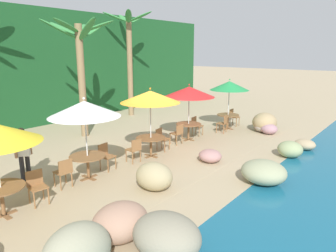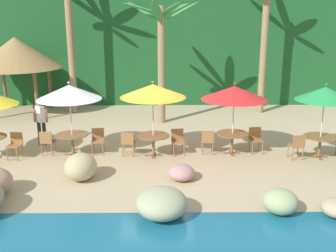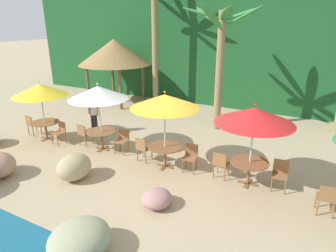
{
  "view_description": "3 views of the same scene",
  "coord_description": "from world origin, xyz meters",
  "px_view_note": "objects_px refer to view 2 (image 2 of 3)",
  "views": [
    {
      "loc": [
        -8.37,
        -7.4,
        3.85
      ],
      "look_at": [
        0.64,
        -0.16,
        1.06
      ],
      "focal_mm": 33.37,
      "sensor_mm": 36.0,
      "label": 1
    },
    {
      "loc": [
        0.25,
        -12.94,
        4.74
      ],
      "look_at": [
        0.38,
        0.28,
        0.99
      ],
      "focal_mm": 43.28,
      "sensor_mm": 36.0,
      "label": 2
    },
    {
      "loc": [
        4.11,
        -7.68,
        4.61
      ],
      "look_at": [
        -0.25,
        0.52,
        1.27
      ],
      "focal_mm": 31.63,
      "sensor_mm": 36.0,
      "label": 3
    }
  ],
  "objects_px": {
    "chair_white_inland": "(47,141)",
    "dining_table_green": "(320,140)",
    "dining_table_white": "(72,138)",
    "umbrella_white": "(69,92)",
    "chair_orange_seaward": "(178,140)",
    "dining_table_red": "(232,137)",
    "chair_white_seaward": "(98,139)",
    "umbrella_red": "(234,93)",
    "umbrella_orange": "(153,91)",
    "chair_orange_inland": "(128,142)",
    "umbrella_green": "(325,94)",
    "waiter_in_white": "(41,119)",
    "palm_tree_nearest": "(69,16)",
    "dining_table_orange": "(153,139)",
    "palm_tree_second": "(161,39)",
    "chair_green_inland": "(297,145)",
    "chair_red_inland": "(208,140)",
    "palapa_hut": "(16,53)",
    "palm_tree_third": "(265,30)",
    "chair_yellow_seaward": "(15,144)",
    "chair_red_seaward": "(256,138)"
  },
  "relations": [
    {
      "from": "umbrella_white",
      "to": "chair_white_seaward",
      "type": "distance_m",
      "value": 1.88
    },
    {
      "from": "dining_table_green",
      "to": "waiter_in_white",
      "type": "relative_size",
      "value": 0.65
    },
    {
      "from": "dining_table_orange",
      "to": "palm_tree_second",
      "type": "distance_m",
      "value": 5.29
    },
    {
      "from": "umbrella_red",
      "to": "waiter_in_white",
      "type": "height_order",
      "value": "umbrella_red"
    },
    {
      "from": "umbrella_green",
      "to": "waiter_in_white",
      "type": "bearing_deg",
      "value": 171.24
    },
    {
      "from": "palm_tree_nearest",
      "to": "palapa_hut",
      "type": "height_order",
      "value": "palm_tree_nearest"
    },
    {
      "from": "umbrella_green",
      "to": "palm_tree_second",
      "type": "distance_m",
      "value": 7.14
    },
    {
      "from": "umbrella_white",
      "to": "chair_white_seaward",
      "type": "bearing_deg",
      "value": 11.27
    },
    {
      "from": "dining_table_orange",
      "to": "chair_orange_inland",
      "type": "xyz_separation_m",
      "value": [
        -0.85,
        -0.0,
        -0.1
      ]
    },
    {
      "from": "umbrella_green",
      "to": "palm_tree_third",
      "type": "bearing_deg",
      "value": 94.71
    },
    {
      "from": "chair_yellow_seaward",
      "to": "waiter_in_white",
      "type": "bearing_deg",
      "value": 72.85
    },
    {
      "from": "umbrella_red",
      "to": "palm_tree_nearest",
      "type": "relative_size",
      "value": 0.38
    },
    {
      "from": "dining_table_red",
      "to": "palm_tree_second",
      "type": "bearing_deg",
      "value": 120.5
    },
    {
      "from": "dining_table_red",
      "to": "waiter_in_white",
      "type": "relative_size",
      "value": 0.65
    },
    {
      "from": "umbrella_white",
      "to": "chair_orange_inland",
      "type": "xyz_separation_m",
      "value": [
        1.9,
        -0.13,
        -1.68
      ]
    },
    {
      "from": "dining_table_orange",
      "to": "palm_tree_nearest",
      "type": "xyz_separation_m",
      "value": [
        -3.96,
        6.24,
        3.9
      ]
    },
    {
      "from": "chair_yellow_seaward",
      "to": "dining_table_green",
      "type": "relative_size",
      "value": 0.79
    },
    {
      "from": "dining_table_green",
      "to": "palapa_hut",
      "type": "height_order",
      "value": "palapa_hut"
    },
    {
      "from": "umbrella_white",
      "to": "chair_red_inland",
      "type": "height_order",
      "value": "umbrella_white"
    },
    {
      "from": "chair_white_inland",
      "to": "umbrella_green",
      "type": "height_order",
      "value": "umbrella_green"
    },
    {
      "from": "umbrella_red",
      "to": "umbrella_orange",
      "type": "bearing_deg",
      "value": -175.9
    },
    {
      "from": "chair_white_inland",
      "to": "dining_table_green",
      "type": "distance_m",
      "value": 9.18
    },
    {
      "from": "umbrella_white",
      "to": "chair_green_inland",
      "type": "xyz_separation_m",
      "value": [
        7.5,
        -0.54,
        -1.68
      ]
    },
    {
      "from": "chair_orange_seaward",
      "to": "chair_green_inland",
      "type": "xyz_separation_m",
      "value": [
        3.91,
        -0.61,
        0.0
      ]
    },
    {
      "from": "umbrella_white",
      "to": "chair_red_seaward",
      "type": "height_order",
      "value": "umbrella_white"
    },
    {
      "from": "dining_table_orange",
      "to": "palm_tree_third",
      "type": "xyz_separation_m",
      "value": [
        5.05,
        6.15,
        3.3
      ]
    },
    {
      "from": "chair_yellow_seaward",
      "to": "chair_white_seaward",
      "type": "xyz_separation_m",
      "value": [
        2.67,
        0.46,
        0.0
      ]
    },
    {
      "from": "dining_table_red",
      "to": "umbrella_green",
      "type": "bearing_deg",
      "value": -7.86
    },
    {
      "from": "dining_table_white",
      "to": "umbrella_white",
      "type": "bearing_deg",
      "value": 0.0
    },
    {
      "from": "chair_orange_seaward",
      "to": "dining_table_red",
      "type": "distance_m",
      "value": 1.87
    },
    {
      "from": "chair_white_seaward",
      "to": "dining_table_red",
      "type": "bearing_deg",
      "value": -1.24
    },
    {
      "from": "dining_table_orange",
      "to": "waiter_in_white",
      "type": "distance_m",
      "value": 4.35
    },
    {
      "from": "umbrella_red",
      "to": "umbrella_green",
      "type": "relative_size",
      "value": 0.98
    },
    {
      "from": "dining_table_green",
      "to": "palm_tree_third",
      "type": "relative_size",
      "value": 0.18
    },
    {
      "from": "chair_orange_seaward",
      "to": "chair_orange_inland",
      "type": "relative_size",
      "value": 1.0
    },
    {
      "from": "chair_red_seaward",
      "to": "palm_tree_third",
      "type": "distance_m",
      "value": 6.88
    },
    {
      "from": "dining_table_orange",
      "to": "palm_tree_second",
      "type": "height_order",
      "value": "palm_tree_second"
    },
    {
      "from": "dining_table_orange",
      "to": "chair_yellow_seaward",
      "type": "bearing_deg",
      "value": -177.88
    },
    {
      "from": "chair_green_inland",
      "to": "dining_table_red",
      "type": "bearing_deg",
      "value": 163.49
    },
    {
      "from": "umbrella_white",
      "to": "palm_tree_nearest",
      "type": "relative_size",
      "value": 0.39
    },
    {
      "from": "chair_yellow_seaward",
      "to": "palapa_hut",
      "type": "bearing_deg",
      "value": 107.25
    },
    {
      "from": "dining_table_white",
      "to": "chair_green_inland",
      "type": "height_order",
      "value": "chair_green_inland"
    },
    {
      "from": "chair_white_inland",
      "to": "dining_table_green",
      "type": "bearing_deg",
      "value": -1.85
    },
    {
      "from": "chair_yellow_seaward",
      "to": "chair_white_inland",
      "type": "bearing_deg",
      "value": 15.11
    },
    {
      "from": "palm_tree_nearest",
      "to": "dining_table_orange",
      "type": "bearing_deg",
      "value": -57.61
    },
    {
      "from": "dining_table_red",
      "to": "palm_tree_nearest",
      "type": "relative_size",
      "value": 0.17
    },
    {
      "from": "umbrella_white",
      "to": "chair_white_inland",
      "type": "bearing_deg",
      "value": -177.76
    },
    {
      "from": "chair_orange_seaward",
      "to": "dining_table_green",
      "type": "relative_size",
      "value": 0.79
    },
    {
      "from": "umbrella_white",
      "to": "chair_white_seaward",
      "type": "relative_size",
      "value": 2.92
    },
    {
      "from": "umbrella_orange",
      "to": "chair_green_inland",
      "type": "distance_m",
      "value": 5.07
    }
  ]
}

